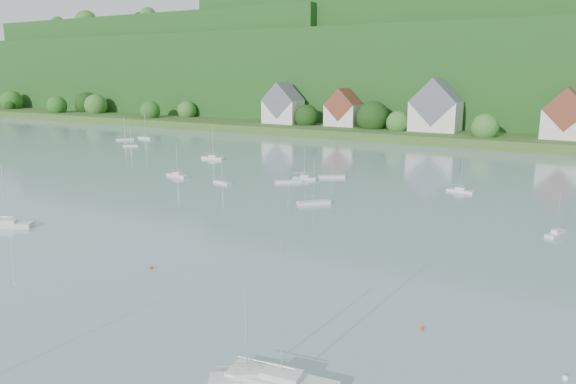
{
  "coord_description": "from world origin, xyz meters",
  "views": [
    {
      "loc": [
        55.76,
        1.05,
        22.97
      ],
      "look_at": [
        12.62,
        75.0,
        4.0
      ],
      "focal_mm": 33.98,
      "sensor_mm": 36.0,
      "label": 1
    }
  ],
  "objects": [
    {
      "name": "village_building_1",
      "position": [
        -30.0,
        189.0,
        8.75
      ],
      "size": [
        12.0,
        9.36,
        14.0
      ],
      "color": "beige",
      "rests_on": "far_shore_strip"
    },
    {
      "name": "near_sailboat_6",
      "position": [
        -20.59,
        48.03,
        0.48
      ],
      "size": [
        7.09,
        5.42,
        9.58
      ],
      "rotation": [
        0.0,
        0.0,
        0.55
      ],
      "color": "silver",
      "rests_on": "ground"
    },
    {
      "name": "far_sailboat_cluster",
      "position": [
        8.34,
        116.58,
        0.38
      ],
      "size": [
        187.08,
        66.87,
        8.71
      ],
      "color": "silver",
      "rests_on": "ground"
    },
    {
      "name": "village_building_0",
      "position": [
        -55.0,
        187.0,
        9.51
      ],
      "size": [
        14.0,
        10.4,
        16.0
      ],
      "color": "beige",
      "rests_on": "far_shore_strip"
    },
    {
      "name": "mooring_buoy_4",
      "position": [
        55.17,
        44.03,
        0.0
      ],
      "size": [
        0.48,
        0.48,
        0.48
      ],
      "primitive_type": "sphere",
      "color": "white",
      "rests_on": "ground"
    },
    {
      "name": "mooring_buoy_3",
      "position": [
        10.7,
        45.84,
        0.0
      ],
      "size": [
        0.43,
        0.43,
        0.43
      ],
      "primitive_type": "sphere",
      "color": "#ED3A03",
      "rests_on": "ground"
    },
    {
      "name": "forested_ridge",
      "position": [
        0.39,
        268.57,
        22.89
      ],
      "size": [
        620.0,
        181.22,
        69.89
      ],
      "color": "#154415",
      "rests_on": "ground"
    },
    {
      "name": "near_sailboat_4",
      "position": [
        37.02,
        32.24,
        0.54
      ],
      "size": [
        8.67,
        3.38,
        11.4
      ],
      "rotation": [
        0.0,
        0.0,
        0.12
      ],
      "color": "silver",
      "rests_on": "ground"
    },
    {
      "name": "village_building_2",
      "position": [
        5.0,
        188.0,
        10.27
      ],
      "size": [
        16.0,
        11.44,
        18.0
      ],
      "color": "beige",
      "rests_on": "far_shore_strip"
    },
    {
      "name": "near_sailboat_3",
      "position": [
        34.56,
        31.39,
        0.43
      ],
      "size": [
        5.78,
        4.57,
        7.88
      ],
      "rotation": [
        0.0,
        0.0,
        0.58
      ],
      "color": "silver",
      "rests_on": "ground"
    },
    {
      "name": "village_building_3",
      "position": [
        45.0,
        186.0,
        9.43
      ],
      "size": [
        13.0,
        10.4,
        15.5
      ],
      "color": "beige",
      "rests_on": "far_shore_strip"
    },
    {
      "name": "far_shore_strip",
      "position": [
        0.0,
        200.0,
        1.5
      ],
      "size": [
        600.0,
        60.0,
        3.0
      ],
      "primitive_type": "cube",
      "color": "#325821",
      "rests_on": "ground"
    },
    {
      "name": "mooring_buoy_2",
      "position": [
        43.24,
        46.68,
        0.0
      ],
      "size": [
        0.38,
        0.38,
        0.38
      ],
      "primitive_type": "sphere",
      "color": "#ED3A03",
      "rests_on": "ground"
    }
  ]
}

